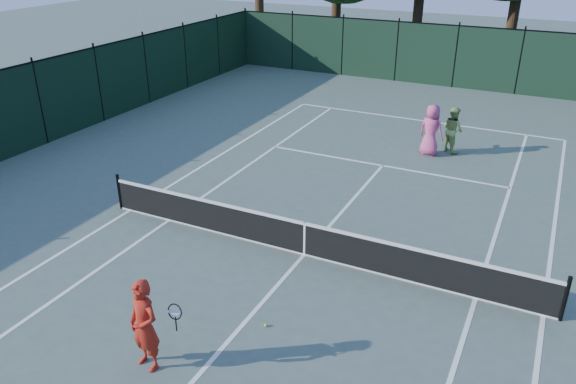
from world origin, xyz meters
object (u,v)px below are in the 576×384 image
at_px(player_pink, 431,130).
at_px(player_green, 453,129).
at_px(coach, 144,326).
at_px(loose_ball_midcourt, 266,325).

xyz_separation_m(player_pink, player_green, (0.62, 0.66, -0.09)).
bearing_deg(coach, player_pink, 92.60).
bearing_deg(player_green, loose_ball_midcourt, 122.34).
relative_size(player_pink, player_green, 1.11).
height_order(coach, player_pink, coach).
distance_m(coach, loose_ball_midcourt, 2.54).
bearing_deg(coach, loose_ball_midcourt, 65.91).
bearing_deg(player_pink, coach, 96.81).
xyz_separation_m(coach, loose_ball_midcourt, (1.40, 1.93, -0.88)).
bearing_deg(player_green, player_pink, 85.40).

